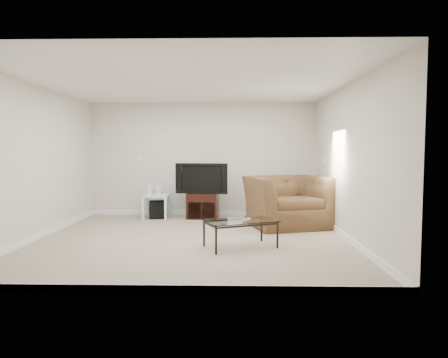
{
  "coord_description": "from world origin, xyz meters",
  "views": [
    {
      "loc": [
        0.67,
        -6.36,
        1.43
      ],
      "look_at": [
        0.5,
        1.2,
        0.9
      ],
      "focal_mm": 32.0,
      "sensor_mm": 36.0,
      "label": 1
    }
  ],
  "objects_px": {
    "subwoofer": "(158,210)",
    "recliner": "(288,193)",
    "coffee_table": "(240,234)",
    "tv_stand": "(203,206)",
    "side_table": "(157,206)",
    "television": "(203,178)"
  },
  "relations": [
    {
      "from": "subwoofer",
      "to": "recliner",
      "type": "xyz_separation_m",
      "value": [
        2.65,
        -0.87,
        0.46
      ]
    },
    {
      "from": "subwoofer",
      "to": "recliner",
      "type": "distance_m",
      "value": 2.82
    },
    {
      "from": "television",
      "to": "subwoofer",
      "type": "relative_size",
      "value": 2.81
    },
    {
      "from": "side_table",
      "to": "recliner",
      "type": "bearing_deg",
      "value": -17.61
    },
    {
      "from": "subwoofer",
      "to": "coffee_table",
      "type": "distance_m",
      "value": 3.1
    },
    {
      "from": "side_table",
      "to": "recliner",
      "type": "xyz_separation_m",
      "value": [
        2.68,
        -0.85,
        0.39
      ]
    },
    {
      "from": "subwoofer",
      "to": "coffee_table",
      "type": "height_order",
      "value": "coffee_table"
    },
    {
      "from": "coffee_table",
      "to": "tv_stand",
      "type": "bearing_deg",
      "value": 106.33
    },
    {
      "from": "side_table",
      "to": "coffee_table",
      "type": "relative_size",
      "value": 0.51
    },
    {
      "from": "side_table",
      "to": "television",
      "type": "bearing_deg",
      "value": -1.56
    },
    {
      "from": "side_table",
      "to": "subwoofer",
      "type": "xyz_separation_m",
      "value": [
        0.03,
        0.02,
        -0.07
      ]
    },
    {
      "from": "tv_stand",
      "to": "side_table",
      "type": "bearing_deg",
      "value": -175.63
    },
    {
      "from": "television",
      "to": "recliner",
      "type": "relative_size",
      "value": 0.7
    },
    {
      "from": "recliner",
      "to": "side_table",
      "type": "bearing_deg",
      "value": 147.11
    },
    {
      "from": "coffee_table",
      "to": "side_table",
      "type": "bearing_deg",
      "value": 124.22
    },
    {
      "from": "subwoofer",
      "to": "side_table",
      "type": "bearing_deg",
      "value": -146.44
    },
    {
      "from": "television",
      "to": "side_table",
      "type": "xyz_separation_m",
      "value": [
        -0.99,
        0.03,
        -0.61
      ]
    },
    {
      "from": "television",
      "to": "side_table",
      "type": "distance_m",
      "value": 1.16
    },
    {
      "from": "television",
      "to": "recliner",
      "type": "height_order",
      "value": "recliner"
    },
    {
      "from": "recliner",
      "to": "television",
      "type": "bearing_deg",
      "value": 138.74
    },
    {
      "from": "subwoofer",
      "to": "coffee_table",
      "type": "xyz_separation_m",
      "value": [
        1.71,
        -2.58,
        0.02
      ]
    },
    {
      "from": "tv_stand",
      "to": "coffee_table",
      "type": "height_order",
      "value": "tv_stand"
    }
  ]
}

